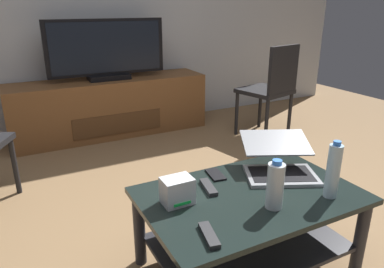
% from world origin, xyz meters
% --- Properties ---
extents(ground_plane, '(7.68, 7.68, 0.00)m').
position_xyz_m(ground_plane, '(0.00, 0.00, 0.00)').
color(ground_plane, olive).
extents(coffee_table, '(1.04, 0.67, 0.43)m').
position_xyz_m(coffee_table, '(0.09, -0.24, 0.30)').
color(coffee_table, black).
rests_on(coffee_table, ground).
extents(media_cabinet, '(1.96, 0.49, 0.58)m').
position_xyz_m(media_cabinet, '(0.04, 2.10, 0.29)').
color(media_cabinet, brown).
rests_on(media_cabinet, ground).
extents(television, '(1.15, 0.20, 0.58)m').
position_xyz_m(television, '(0.04, 2.08, 0.85)').
color(television, black).
rests_on(television, media_cabinet).
extents(dining_chair, '(0.53, 0.53, 0.93)m').
position_xyz_m(dining_chair, '(1.43, 1.25, 0.53)').
color(dining_chair, black).
rests_on(dining_chair, ground).
extents(laptop, '(0.49, 0.51, 0.17)m').
position_xyz_m(laptop, '(0.36, -0.12, 0.49)').
color(laptop, gray).
rests_on(laptop, coffee_table).
extents(router_box, '(0.14, 0.11, 0.12)m').
position_xyz_m(router_box, '(-0.25, -0.16, 0.49)').
color(router_box, silver).
rests_on(router_box, coffee_table).
extents(water_bottle_near, '(0.08, 0.08, 0.23)m').
position_xyz_m(water_bottle_near, '(0.11, -0.39, 0.54)').
color(water_bottle_near, silver).
rests_on(water_bottle_near, coffee_table).
extents(water_bottle_far, '(0.06, 0.06, 0.28)m').
position_xyz_m(water_bottle_far, '(0.41, -0.43, 0.57)').
color(water_bottle_far, silver).
rests_on(water_bottle_far, coffee_table).
extents(cell_phone, '(0.09, 0.15, 0.01)m').
position_xyz_m(cell_phone, '(0.04, -0.00, 0.44)').
color(cell_phone, black).
rests_on(cell_phone, coffee_table).
extents(tv_remote, '(0.08, 0.17, 0.02)m').
position_xyz_m(tv_remote, '(-0.25, -0.45, 0.44)').
color(tv_remote, '#2D2D30').
rests_on(tv_remote, coffee_table).
extents(soundbar_remote, '(0.07, 0.17, 0.02)m').
position_xyz_m(soundbar_remote, '(-0.06, -0.11, 0.44)').
color(soundbar_remote, '#2D2D30').
rests_on(soundbar_remote, coffee_table).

